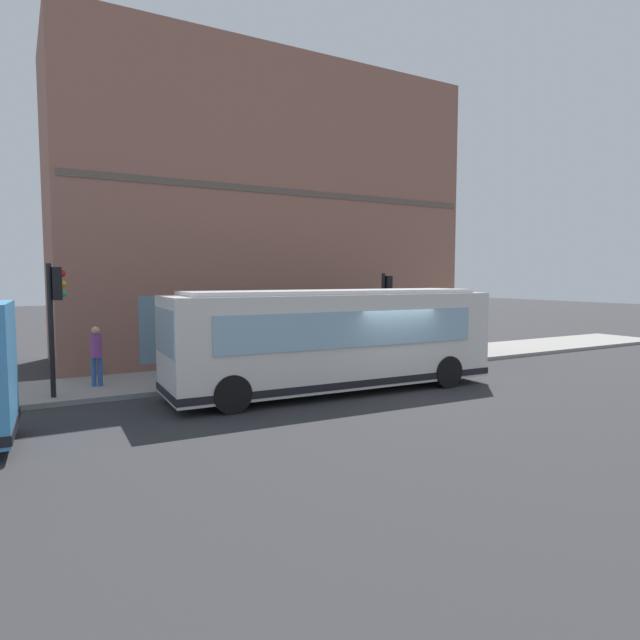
{
  "coord_description": "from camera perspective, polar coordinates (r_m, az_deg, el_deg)",
  "views": [
    {
      "loc": [
        -13.02,
        9.69,
        3.45
      ],
      "look_at": [
        2.04,
        1.14,
        2.06
      ],
      "focal_mm": 30.07,
      "sensor_mm": 36.0,
      "label": 1
    }
  ],
  "objects": [
    {
      "name": "city_bus_nearside",
      "position": [
        16.14,
        1.48,
        -2.17
      ],
      "size": [
        2.91,
        10.13,
        3.07
      ],
      "color": "silver",
      "rests_on": "ground"
    },
    {
      "name": "pedestrian_near_hydrant",
      "position": [
        17.56,
        -22.71,
        -3.11
      ],
      "size": [
        0.32,
        0.32,
        1.82
      ],
      "color": "#3359A5",
      "rests_on": "sidewalk_curb"
    },
    {
      "name": "sidewalk_curb",
      "position": [
        20.21,
        -0.47,
        -5.04
      ],
      "size": [
        3.57,
        40.0,
        0.15
      ],
      "primitive_type": "cube",
      "color": "gray",
      "rests_on": "ground"
    },
    {
      "name": "pedestrian_near_building_entrance",
      "position": [
        18.73,
        -14.86,
        -2.69
      ],
      "size": [
        0.32,
        0.32,
        1.7
      ],
      "color": "#3359A5",
      "rests_on": "sidewalk_curb"
    },
    {
      "name": "fire_hydrant",
      "position": [
        19.53,
        -5.01,
        -4.09
      ],
      "size": [
        0.35,
        0.35,
        0.74
      ],
      "color": "yellow",
      "rests_on": "sidewalk_curb"
    },
    {
      "name": "traffic_light_near_corner",
      "position": [
        20.34,
        7.03,
        2.03
      ],
      "size": [
        0.32,
        0.49,
        3.45
      ],
      "color": "black",
      "rests_on": "sidewalk_curb"
    },
    {
      "name": "ground",
      "position": [
        16.59,
        6.98,
        -7.46
      ],
      "size": [
        120.0,
        120.0,
        0.0
      ],
      "primitive_type": "plane",
      "color": "#2D2D30"
    },
    {
      "name": "building_corner",
      "position": [
        24.45,
        -6.15,
        10.93
      ],
      "size": [
        6.23,
        17.26,
        12.36
      ],
      "color": "#8C5B4C",
      "rests_on": "ground"
    },
    {
      "name": "traffic_light_down_block",
      "position": [
        16.31,
        -26.36,
        1.52
      ],
      "size": [
        0.32,
        0.49,
        3.68
      ],
      "color": "black",
      "rests_on": "sidewalk_curb"
    },
    {
      "name": "newspaper_vending_box",
      "position": [
        18.0,
        -8.67,
        -4.57
      ],
      "size": [
        0.44,
        0.43,
        0.9
      ],
      "color": "#263F99",
      "rests_on": "sidewalk_curb"
    }
  ]
}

